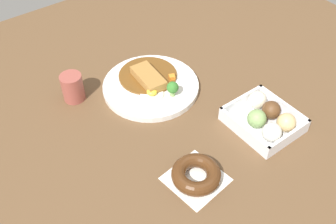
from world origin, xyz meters
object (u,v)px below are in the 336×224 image
Objects in this scene: chocolate_ring_donut at (196,175)px; curry_plate at (151,85)px; donut_box at (266,119)px; coffee_mug at (73,87)px.

curry_plate is at bearing -17.40° from chocolate_ring_donut.
curry_plate is 0.35m from chocolate_ring_donut.
donut_box reaches higher than chocolate_ring_donut.
chocolate_ring_donut is (-0.02, 0.26, -0.01)m from donut_box.
chocolate_ring_donut is 0.44m from coffee_mug.
coffee_mug reaches higher than chocolate_ring_donut.
coffee_mug is at bearing 41.37° from donut_box.
chocolate_ring_donut is at bearing -167.21° from coffee_mug.
donut_box is 2.17× the size of coffee_mug.
coffee_mug reaches higher than curry_plate.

